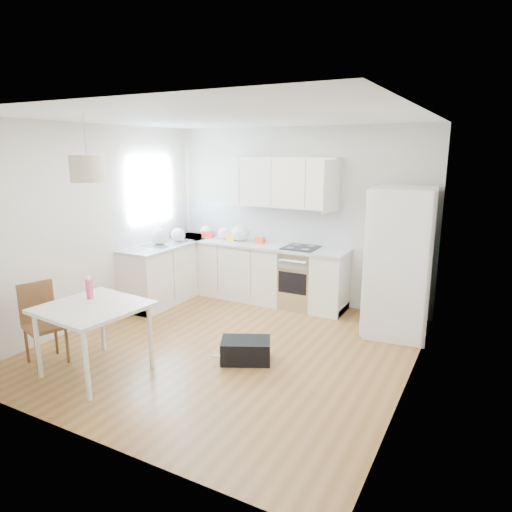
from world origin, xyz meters
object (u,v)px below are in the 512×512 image
Objects in this scene: dining_table at (93,313)px; gym_bag at (246,350)px; dining_chair at (45,325)px; refrigerator at (401,261)px.

dining_table is 1.91× the size of gym_bag.
dining_chair is at bearing -177.04° from gym_bag.
dining_chair is (-3.29, -2.82, -0.50)m from refrigerator.
dining_table is 1.16× the size of dining_chair.
gym_bag is at bearing 43.52° from dining_table.
dining_table is at bearing -168.40° from gym_bag.
gym_bag is (1.29, 1.00, -0.55)m from dining_table.
dining_table is 1.72m from gym_bag.
dining_chair is 1.65× the size of gym_bag.
refrigerator reaches higher than gym_bag.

